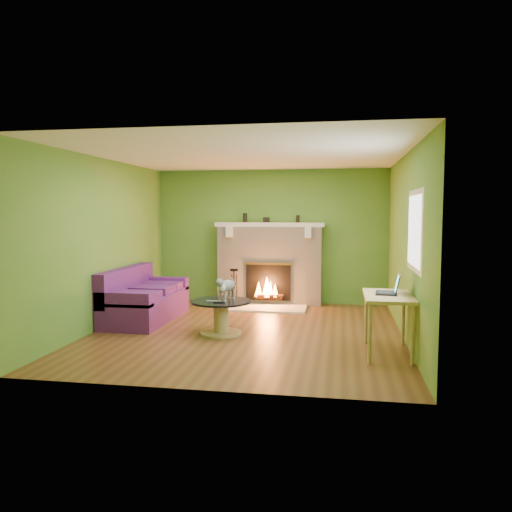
{
  "coord_description": "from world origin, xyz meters",
  "views": [
    {
      "loc": [
        1.36,
        -7.19,
        1.77
      ],
      "look_at": [
        0.06,
        0.4,
        1.1
      ],
      "focal_mm": 35.0,
      "sensor_mm": 36.0,
      "label": 1
    }
  ],
  "objects_px": {
    "cat": "(227,288)",
    "sofa": "(143,300)",
    "coffee_table": "(221,315)",
    "desk": "(388,302)"
  },
  "relations": [
    {
      "from": "sofa",
      "to": "cat",
      "type": "relative_size",
      "value": 3.4
    },
    {
      "from": "coffee_table",
      "to": "cat",
      "type": "relative_size",
      "value": 1.55
    },
    {
      "from": "cat",
      "to": "sofa",
      "type": "bearing_deg",
      "value": 171.22
    },
    {
      "from": "coffee_table",
      "to": "cat",
      "type": "xyz_separation_m",
      "value": [
        0.08,
        0.05,
        0.39
      ]
    },
    {
      "from": "sofa",
      "to": "desk",
      "type": "height_order",
      "value": "sofa"
    },
    {
      "from": "coffee_table",
      "to": "desk",
      "type": "xyz_separation_m",
      "value": [
        2.3,
        -0.65,
        0.38
      ]
    },
    {
      "from": "sofa",
      "to": "coffee_table",
      "type": "bearing_deg",
      "value": -26.0
    },
    {
      "from": "sofa",
      "to": "desk",
      "type": "bearing_deg",
      "value": -19.94
    },
    {
      "from": "sofa",
      "to": "cat",
      "type": "distance_m",
      "value": 1.76
    },
    {
      "from": "coffee_table",
      "to": "desk",
      "type": "distance_m",
      "value": 2.42
    }
  ]
}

